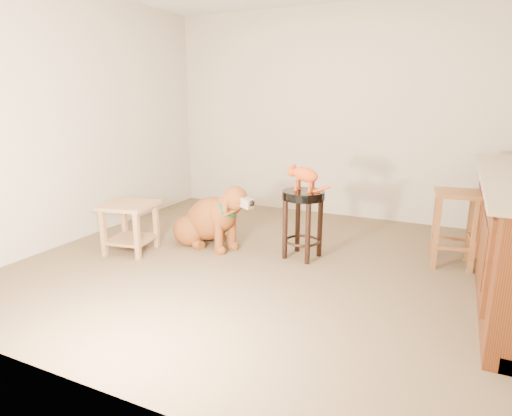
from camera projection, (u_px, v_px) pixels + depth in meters
The scene contains 7 objects.
floor at pixel (276, 265), 3.92m from camera, with size 4.50×4.00×0.01m, color brown.
room_shell at pixel (278, 75), 3.51m from camera, with size 4.54×4.04×2.62m.
padded_stool at pixel (303, 211), 4.02m from camera, with size 0.40×0.40×0.65m.
wood_stool at pixel (454, 227), 3.86m from camera, with size 0.41×0.41×0.69m.
side_table at pixel (130, 220), 4.21m from camera, with size 0.55×0.55×0.50m.
golden_retriever at pixel (210, 220), 4.39m from camera, with size 1.10×0.66×0.73m.
tabby_kitten at pixel (303, 175), 3.94m from camera, with size 0.44×0.17×0.27m.
Camera 1 is at (1.39, -3.40, 1.49)m, focal length 30.00 mm.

